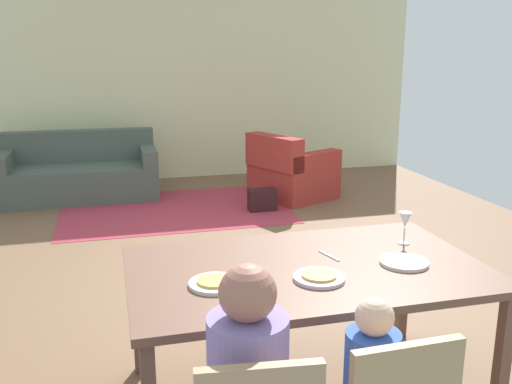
{
  "coord_description": "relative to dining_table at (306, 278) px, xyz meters",
  "views": [
    {
      "loc": [
        -1.01,
        -4.05,
        1.84
      ],
      "look_at": [
        -0.03,
        -0.32,
        0.85
      ],
      "focal_mm": 39.4,
      "sensor_mm": 36.0,
      "label": 1
    }
  ],
  "objects": [
    {
      "name": "ground_plane",
      "position": [
        0.08,
        2.23,
        -0.71
      ],
      "size": [
        6.94,
        6.62,
        0.02
      ],
      "primitive_type": "cube",
      "color": "brown"
    },
    {
      "name": "armchair",
      "position": [
        1.24,
        4.02,
        -0.38
      ],
      "size": [
        1.14,
        1.14,
        0.82
      ],
      "color": "#A22F28",
      "rests_on": "ground_plane"
    },
    {
      "name": "pizza_near_man",
      "position": [
        -0.5,
        -0.12,
        0.09
      ],
      "size": [
        0.17,
        0.17,
        0.01
      ],
      "primitive_type": "cylinder",
      "color": "gold",
      "rests_on": "plate_near_man"
    },
    {
      "name": "area_rug",
      "position": [
        -0.25,
        3.84,
        -0.69
      ],
      "size": [
        2.6,
        1.8,
        0.01
      ],
      "primitive_type": "cube",
      "color": "#A2303F",
      "rests_on": "ground_plane"
    },
    {
      "name": "dining_table",
      "position": [
        0.0,
        0.0,
        0.0
      ],
      "size": [
        1.81,
        1.08,
        0.76
      ],
      "color": "brown",
      "rests_on": "ground_plane"
    },
    {
      "name": "plate_near_child",
      "position": [
        -0.0,
        -0.18,
        0.07
      ],
      "size": [
        0.25,
        0.25,
        0.02
      ],
      "primitive_type": "cylinder",
      "color": "silver",
      "rests_on": "dining_table"
    },
    {
      "name": "wine_glass",
      "position": [
        0.65,
        0.18,
        0.2
      ],
      "size": [
        0.07,
        0.07,
        0.19
      ],
      "color": "silver",
      "rests_on": "dining_table"
    },
    {
      "name": "pizza_near_child",
      "position": [
        -0.0,
        -0.18,
        0.09
      ],
      "size": [
        0.17,
        0.17,
        0.01
      ],
      "primitive_type": "cylinder",
      "color": "tan",
      "rests_on": "plate_near_child"
    },
    {
      "name": "fork",
      "position": [
        -0.27,
        -0.05,
        0.07
      ],
      "size": [
        0.04,
        0.15,
        0.01
      ],
      "primitive_type": "cube",
      "rotation": [
        0.0,
        0.0,
        0.17
      ],
      "color": "silver",
      "rests_on": "dining_table"
    },
    {
      "name": "knife",
      "position": [
        0.16,
        0.1,
        0.07
      ],
      "size": [
        0.06,
        0.17,
        0.01
      ],
      "primitive_type": "cube",
      "rotation": [
        0.0,
        0.0,
        0.26
      ],
      "color": "silver",
      "rests_on": "dining_table"
    },
    {
      "name": "couch",
      "position": [
        -1.33,
        4.7,
        -0.39
      ],
      "size": [
        1.9,
        0.86,
        0.82
      ],
      "color": "#46534A",
      "rests_on": "ground_plane"
    },
    {
      "name": "back_wall",
      "position": [
        0.08,
        5.59,
        0.65
      ],
      "size": [
        6.94,
        0.1,
        2.7
      ],
      "primitive_type": "cube",
      "color": "beige",
      "rests_on": "ground_plane"
    },
    {
      "name": "plate_near_man",
      "position": [
        -0.5,
        -0.12,
        0.07
      ],
      "size": [
        0.25,
        0.25,
        0.02
      ],
      "primitive_type": "cylinder",
      "color": "silver",
      "rests_on": "dining_table"
    },
    {
      "name": "handbag",
      "position": [
        0.74,
        3.54,
        -0.57
      ],
      "size": [
        0.32,
        0.16,
        0.26
      ],
      "primitive_type": "cube",
      "color": "black",
      "rests_on": "ground_plane"
    },
    {
      "name": "plate_near_woman",
      "position": [
        0.5,
        -0.1,
        0.07
      ],
      "size": [
        0.25,
        0.25,
        0.02
      ],
      "primitive_type": "cylinder",
      "color": "white",
      "rests_on": "dining_table"
    }
  ]
}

